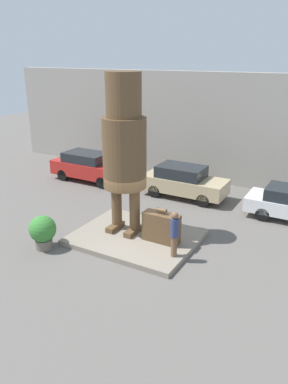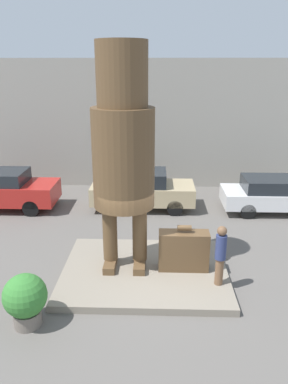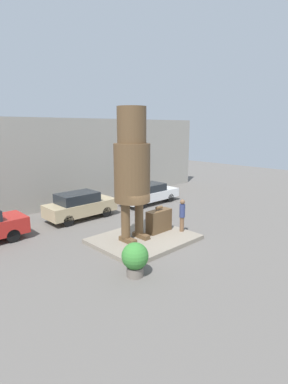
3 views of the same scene
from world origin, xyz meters
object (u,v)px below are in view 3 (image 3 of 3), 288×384
at_px(statue_figure, 132,164).
at_px(tourist, 182,214).
at_px(parked_car_tan, 80,205).
at_px(parked_car_white, 149,193).
at_px(planter_pot, 135,258).
at_px(giant_suitcase, 159,221).

bearing_deg(statue_figure, tourist, -19.58).
xyz_separation_m(parked_car_tan, parked_car_white, (5.60, -0.22, -0.08)).
xyz_separation_m(parked_car_tan, planter_pot, (-2.35, -7.59, -0.13)).
distance_m(parked_car_white, planter_pot, 10.85).
bearing_deg(planter_pot, giant_suitcase, 32.02).
bearing_deg(tourist, parked_car_tan, 111.01).
xyz_separation_m(statue_figure, parked_car_white, (5.87, 4.88, -3.04)).
bearing_deg(parked_car_tan, tourist, -68.99).
bearing_deg(planter_pot, statue_figure, 50.11).
relative_size(tourist, planter_pot, 1.29).
bearing_deg(parked_car_tan, parked_car_white, -2.20).
distance_m(parked_car_tan, parked_car_white, 5.61).
distance_m(tourist, parked_car_tan, 6.44).
relative_size(parked_car_tan, parked_car_white, 0.92).
xyz_separation_m(statue_figure, giant_suitcase, (1.68, -0.14, -3.03)).
distance_m(parked_car_tan, planter_pot, 7.95).
distance_m(giant_suitcase, parked_car_tan, 5.42).
bearing_deg(parked_car_white, parked_car_tan, 177.80).
distance_m(giant_suitcase, parked_car_white, 6.54).
bearing_deg(giant_suitcase, parked_car_tan, 105.07).
bearing_deg(statue_figure, giant_suitcase, -4.80).
height_order(statue_figure, parked_car_tan, statue_figure).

